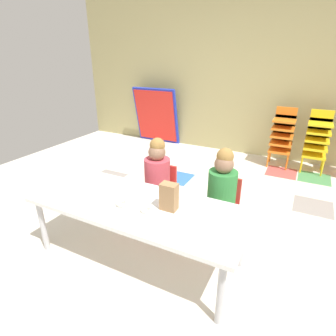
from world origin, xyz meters
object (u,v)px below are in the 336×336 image
(paper_plate_near_edge, at_px, (123,205))
(donut_powdered_on_plate, at_px, (122,203))
(kid_chair_orange_stack, at_px, (282,134))
(paper_plate_center_table, at_px, (132,190))
(kid_chair_yellow_stack, at_px, (317,138))
(folded_activity_table, at_px, (156,116))
(donut_powdered_loose, at_px, (147,210))
(seated_child_middle_seat, at_px, (222,187))
(craft_table, at_px, (137,208))
(seated_child_near_camera, at_px, (158,173))
(paper_bag_brown, at_px, (169,197))

(paper_plate_near_edge, distance_m, donut_powdered_on_plate, 0.02)
(kid_chair_orange_stack, height_order, paper_plate_center_table, kid_chair_orange_stack)
(kid_chair_orange_stack, relative_size, paper_plate_near_edge, 5.11)
(kid_chair_yellow_stack, distance_m, folded_activity_table, 2.86)
(kid_chair_yellow_stack, bearing_deg, kid_chair_orange_stack, 180.00)
(donut_powdered_loose, bearing_deg, seated_child_middle_seat, 58.27)
(craft_table, relative_size, seated_child_middle_seat, 1.96)
(paper_plate_center_table, bearing_deg, kid_chair_orange_stack, 69.65)
(seated_child_middle_seat, relative_size, kid_chair_orange_stack, 1.00)
(folded_activity_table, distance_m, paper_plate_center_table, 3.18)
(seated_child_middle_seat, bearing_deg, paper_plate_near_edge, -132.81)
(seated_child_near_camera, bearing_deg, folded_activity_table, 119.85)
(paper_bag_brown, bearing_deg, craft_table, -171.23)
(kid_chair_yellow_stack, distance_m, donut_powdered_on_plate, 3.25)
(kid_chair_orange_stack, height_order, paper_bag_brown, kid_chair_orange_stack)
(kid_chair_yellow_stack, height_order, paper_plate_center_table, kid_chair_yellow_stack)
(paper_plate_center_table, bearing_deg, donut_powdered_loose, -38.58)
(paper_plate_near_edge, bearing_deg, seated_child_middle_seat, 47.19)
(seated_child_near_camera, distance_m, kid_chair_orange_stack, 2.46)
(craft_table, bearing_deg, seated_child_middle_seat, 47.54)
(seated_child_near_camera, xyz_separation_m, paper_plate_near_edge, (0.05, -0.67, -0.01))
(paper_plate_near_edge, xyz_separation_m, donut_powdered_on_plate, (0.00, 0.00, 0.02))
(folded_activity_table, bearing_deg, kid_chair_orange_stack, -4.53)
(kid_chair_orange_stack, xyz_separation_m, donut_powdered_loose, (-0.69, -2.92, 0.04))
(kid_chair_orange_stack, distance_m, folded_activity_table, 2.38)
(folded_activity_table, height_order, donut_powdered_loose, folded_activity_table)
(kid_chair_orange_stack, distance_m, paper_bag_brown, 2.87)
(donut_powdered_loose, bearing_deg, paper_plate_near_edge, -175.73)
(folded_activity_table, bearing_deg, donut_powdered_on_plate, -64.96)
(paper_plate_near_edge, bearing_deg, folded_activity_table, 115.04)
(kid_chair_orange_stack, distance_m, donut_powdered_on_plate, 3.08)
(seated_child_near_camera, xyz_separation_m, donut_powdered_on_plate, (0.05, -0.67, 0.01))
(seated_child_middle_seat, distance_m, paper_plate_near_edge, 0.92)
(paper_bag_brown, distance_m, paper_plate_center_table, 0.47)
(craft_table, bearing_deg, paper_plate_near_edge, -135.23)
(kid_chair_orange_stack, xyz_separation_m, folded_activity_table, (-2.37, 0.19, 0.02))
(kid_chair_yellow_stack, bearing_deg, folded_activity_table, 176.24)
(kid_chair_orange_stack, bearing_deg, kid_chair_yellow_stack, 0.00)
(craft_table, height_order, kid_chair_orange_stack, kid_chair_orange_stack)
(folded_activity_table, xyz_separation_m, paper_plate_center_table, (1.37, -2.87, 0.01))
(donut_powdered_on_plate, bearing_deg, craft_table, 44.77)
(kid_chair_orange_stack, bearing_deg, paper_plate_center_table, -110.35)
(folded_activity_table, bearing_deg, donut_powdered_loose, -61.66)
(kid_chair_yellow_stack, distance_m, paper_plate_near_edge, 3.25)
(paper_plate_center_table, bearing_deg, kid_chair_yellow_stack, 61.13)
(paper_bag_brown, bearing_deg, paper_plate_center_table, 163.07)
(paper_bag_brown, xyz_separation_m, donut_powdered_loose, (-0.14, -0.11, -0.10))
(seated_child_middle_seat, xyz_separation_m, kid_chair_orange_stack, (0.28, 2.27, -0.04))
(craft_table, relative_size, kid_chair_orange_stack, 1.95)
(paper_plate_near_edge, height_order, donut_powdered_on_plate, donut_powdered_on_plate)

